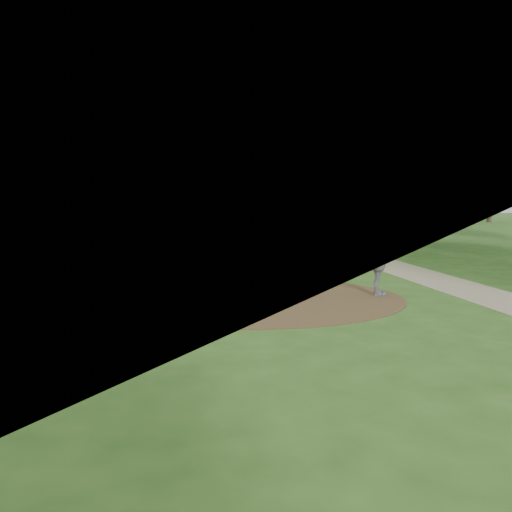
{
  "coord_description": "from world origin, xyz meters",
  "views": [
    {
      "loc": [
        -1.23,
        -13.98,
        3.14
      ],
      "look_at": [
        0.0,
        1.2,
        1.1
      ],
      "focal_mm": 35.0,
      "sensor_mm": 36.0,
      "label": 1
    }
  ],
  "objects": [
    {
      "name": "disc_ground_blue",
      "position": [
        0.73,
        -0.74,
        0.03
      ],
      "size": [
        0.22,
        0.22,
        0.02
      ],
      "primitive_type": "cylinder",
      "color": "blue",
      "rests_on": "dirt_clearing"
    },
    {
      "name": "player_throwing_with_disc",
      "position": [
        0.95,
        0.27,
        0.82
      ],
      "size": [
        1.03,
        1.12,
        1.64
      ],
      "color": "#86A2C8",
      "rests_on": "ground"
    },
    {
      "name": "player_observer_with_disc",
      "position": [
        -2.19,
        -1.33,
        0.95
      ],
      "size": [
        0.76,
        0.83,
        1.91
      ],
      "color": "#636C3E",
      "rests_on": "ground"
    },
    {
      "name": "disc_ground_cyan",
      "position": [
        -1.07,
        0.41,
        0.03
      ],
      "size": [
        0.22,
        0.22,
        0.02
      ],
      "primitive_type": "cylinder",
      "color": "#16A6B7",
      "rests_on": "dirt_clearing"
    },
    {
      "name": "player_walking_with_disc",
      "position": [
        0.56,
        4.22,
        0.83
      ],
      "size": [
        0.74,
        0.89,
        1.66
      ],
      "color": "black",
      "rests_on": "ground"
    },
    {
      "name": "parking_lot",
      "position": [
        2.0,
        30.0,
        0.0
      ],
      "size": [
        14.0,
        8.0,
        0.01
      ],
      "primitive_type": "cube",
      "color": "black",
      "rests_on": "ground"
    },
    {
      "name": "footpath",
      "position": [
        6.5,
        2.0,
        0.01
      ],
      "size": [
        7.55,
        39.89,
        0.01
      ],
      "primitive_type": "cube",
      "rotation": [
        0.0,
        0.0,
        0.14
      ],
      "color": "#8C7A5B",
      "rests_on": "ground"
    },
    {
      "name": "dirt_clearing",
      "position": [
        0.0,
        0.0,
        0.01
      ],
      "size": [
        8.4,
        8.4,
        0.02
      ],
      "primitive_type": "cylinder",
      "color": "#47301C",
      "rests_on": "ground"
    },
    {
      "name": "car_right",
      "position": [
        2.96,
        30.03,
        0.83
      ],
      "size": [
        5.3,
        2.91,
        1.65
      ],
      "primitive_type": "imported",
      "rotation": [
        0.0,
        0.0,
        1.33
      ],
      "color": "#A7AAAF",
      "rests_on": "ground"
    },
    {
      "name": "tree_ring",
      "position": [
        1.53,
        9.17,
        5.28
      ],
      "size": [
        37.5,
        45.14,
        9.17
      ],
      "color": "#332316",
      "rests_on": "ground"
    },
    {
      "name": "player_waiting_with_disc",
      "position": [
        3.55,
        0.19,
        0.95
      ],
      "size": [
        0.82,
        1.21,
        1.91
      ],
      "color": "gray",
      "rests_on": "ground"
    },
    {
      "name": "disc_golf_basket",
      "position": [
        -4.5,
        0.3,
        0.87
      ],
      "size": [
        0.63,
        0.63,
        1.54
      ],
      "color": "black",
      "rests_on": "ground"
    },
    {
      "name": "ground",
      "position": [
        0.0,
        0.0,
        0.0
      ],
      "size": [
        100.0,
        100.0,
        0.0
      ],
      "primitive_type": "plane",
      "color": "#2D5119",
      "rests_on": "ground"
    },
    {
      "name": "car_left",
      "position": [
        -1.18,
        30.07,
        0.65
      ],
      "size": [
        4.1,
        2.72,
        1.3
      ],
      "primitive_type": "imported",
      "rotation": [
        0.0,
        0.0,
        1.23
      ],
      "color": "#ABB0B3",
      "rests_on": "ground"
    }
  ]
}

